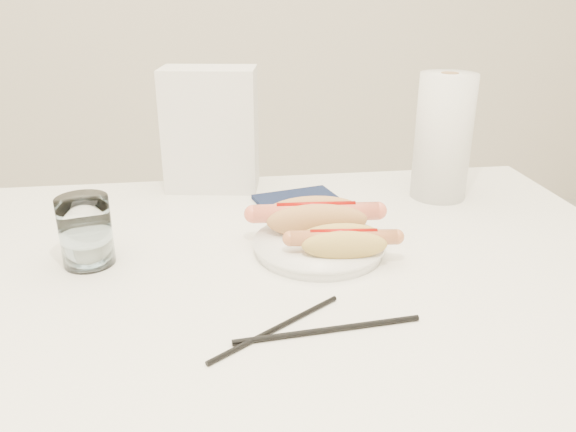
{
  "coord_description": "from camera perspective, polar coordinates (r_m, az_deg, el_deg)",
  "views": [
    {
      "loc": [
        -0.05,
        -0.73,
        1.13
      ],
      "look_at": [
        0.05,
        0.01,
        0.82
      ],
      "focal_mm": 35.54,
      "sensor_mm": 36.0,
      "label": 1
    }
  ],
  "objects": [
    {
      "name": "water_glass",
      "position": [
        0.86,
        -19.59,
        -1.44
      ],
      "size": [
        0.07,
        0.07,
        0.1
      ],
      "primitive_type": "cylinder",
      "color": "silver",
      "rests_on": "table"
    },
    {
      "name": "paper_towel_roll",
      "position": [
        1.09,
        15.26,
        7.62
      ],
      "size": [
        0.13,
        0.13,
        0.23
      ],
      "primitive_type": "cylinder",
      "rotation": [
        0.0,
        0.0,
        -0.33
      ],
      "color": "silver",
      "rests_on": "table"
    },
    {
      "name": "chopstick_near",
      "position": [
        0.68,
        -1.13,
        -11.13
      ],
      "size": [
        0.17,
        0.12,
        0.01
      ],
      "primitive_type": "cylinder",
      "rotation": [
        0.0,
        1.57,
        0.61
      ],
      "color": "black",
      "rests_on": "table"
    },
    {
      "name": "hotdog_right",
      "position": [
        0.82,
        5.55,
        -2.58
      ],
      "size": [
        0.15,
        0.07,
        0.04
      ],
      "rotation": [
        0.0,
        0.0,
        -0.1
      ],
      "color": "#D3AD52",
      "rests_on": "plate"
    },
    {
      "name": "navy_napkin",
      "position": [
        1.03,
        1.49,
        1.14
      ],
      "size": [
        0.18,
        0.18,
        0.01
      ],
      "primitive_type": "cube",
      "rotation": [
        0.0,
        0.0,
        0.24
      ],
      "color": "#121C3A",
      "rests_on": "table"
    },
    {
      "name": "hotdog_left",
      "position": [
        0.89,
        2.8,
        -0.13
      ],
      "size": [
        0.2,
        0.09,
        0.05
      ],
      "rotation": [
        0.0,
        0.0,
        -0.07
      ],
      "color": "tan",
      "rests_on": "plate"
    },
    {
      "name": "plate",
      "position": [
        0.86,
        3.11,
        -3.13
      ],
      "size": [
        0.19,
        0.19,
        0.02
      ],
      "primitive_type": "cylinder",
      "rotation": [
        0.0,
        0.0,
        0.0
      ],
      "color": "white",
      "rests_on": "table"
    },
    {
      "name": "napkin_box",
      "position": [
        1.11,
        -7.72,
        8.56
      ],
      "size": [
        0.19,
        0.12,
        0.23
      ],
      "primitive_type": "cube",
      "rotation": [
        0.0,
        0.0,
        -0.16
      ],
      "color": "silver",
      "rests_on": "table"
    },
    {
      "name": "chopstick_far",
      "position": [
        0.68,
        4.05,
        -11.28
      ],
      "size": [
        0.23,
        0.03,
        0.01
      ],
      "primitive_type": "cylinder",
      "rotation": [
        0.0,
        1.57,
        0.09
      ],
      "color": "black",
      "rests_on": "table"
    },
    {
      "name": "table",
      "position": [
        0.85,
        -3.42,
        -8.57
      ],
      "size": [
        1.2,
        0.8,
        0.75
      ],
      "color": "white",
      "rests_on": "ground"
    }
  ]
}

